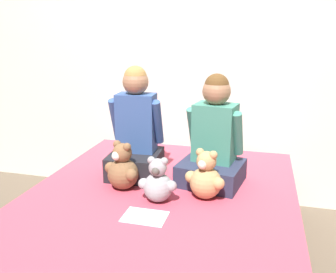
{
  "coord_description": "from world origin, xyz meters",
  "views": [
    {
      "loc": [
        0.5,
        -1.62,
        1.3
      ],
      "look_at": [
        0.0,
        0.26,
        0.72
      ],
      "focal_mm": 38.0,
      "sensor_mm": 36.0,
      "label": 1
    }
  ],
  "objects": [
    {
      "name": "child_on_left",
      "position": [
        -0.22,
        0.34,
        0.71
      ],
      "size": [
        0.33,
        0.34,
        0.67
      ],
      "rotation": [
        0.0,
        0.0,
        0.06
      ],
      "color": "black",
      "rests_on": "bed"
    },
    {
      "name": "wall_behind_bed",
      "position": [
        0.0,
        1.07,
        1.25
      ],
      "size": [
        8.0,
        0.06,
        2.5
      ],
      "color": "silver",
      "rests_on": "ground_plane"
    },
    {
      "name": "teddy_bear_held_by_left_child",
      "position": [
        -0.22,
        0.11,
        0.56
      ],
      "size": [
        0.22,
        0.17,
        0.28
      ],
      "rotation": [
        0.0,
        0.0,
        -0.43
      ],
      "color": "brown",
      "rests_on": "bed"
    },
    {
      "name": "bed",
      "position": [
        0.0,
        0.0,
        0.22
      ],
      "size": [
        1.48,
        1.94,
        0.44
      ],
      "color": "#997F60",
      "rests_on": "ground_plane"
    },
    {
      "name": "sign_card",
      "position": [
        -0.0,
        -0.17,
        0.44
      ],
      "size": [
        0.21,
        0.15,
        0.0
      ],
      "color": "white",
      "rests_on": "bed"
    },
    {
      "name": "teddy_bear_held_by_right_child",
      "position": [
        0.25,
        0.11,
        0.55
      ],
      "size": [
        0.22,
        0.17,
        0.27
      ],
      "rotation": [
        0.0,
        0.0,
        -0.32
      ],
      "color": "tan",
      "rests_on": "bed"
    },
    {
      "name": "child_on_right",
      "position": [
        0.25,
        0.34,
        0.69
      ],
      "size": [
        0.4,
        0.38,
        0.63
      ],
      "rotation": [
        0.0,
        0.0,
        -0.17
      ],
      "color": "#282D47",
      "rests_on": "bed"
    },
    {
      "name": "ground_plane",
      "position": [
        0.0,
        0.0,
        0.0
      ],
      "size": [
        14.0,
        14.0,
        0.0
      ],
      "primitive_type": "plane",
      "color": "brown"
    },
    {
      "name": "teddy_bear_between_children",
      "position": [
        0.01,
        0.01,
        0.54
      ],
      "size": [
        0.2,
        0.15,
        0.24
      ],
      "rotation": [
        0.0,
        0.0,
        0.02
      ],
      "color": "#939399",
      "rests_on": "bed"
    }
  ]
}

